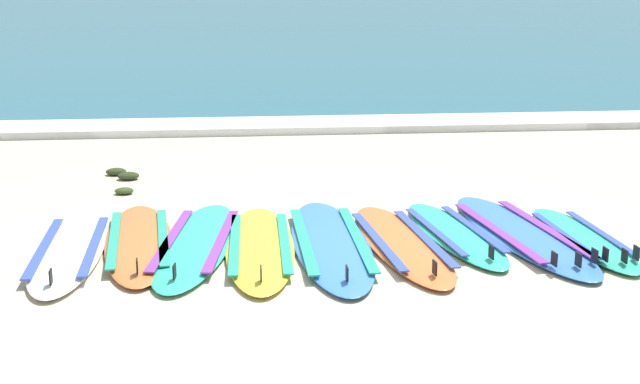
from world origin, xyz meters
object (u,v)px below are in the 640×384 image
at_px(surfboard_0, 69,250).
at_px(surfboard_6, 454,233).
at_px(surfboard_3, 260,246).
at_px(surfboard_7, 521,233).
at_px(surfboard_2, 196,243).
at_px(surfboard_5, 401,243).
at_px(surfboard_8, 583,238).
at_px(surfboard_1, 139,241).
at_px(surfboard_4, 330,243).

bearing_deg(surfboard_0, surfboard_6, 2.56).
distance_m(surfboard_3, surfboard_7, 2.34).
height_order(surfboard_2, surfboard_6, same).
distance_m(surfboard_2, surfboard_7, 2.88).
bearing_deg(surfboard_5, surfboard_8, -0.85).
bearing_deg(surfboard_2, surfboard_1, 169.62).
height_order(surfboard_3, surfboard_4, same).
relative_size(surfboard_2, surfboard_8, 1.30).
distance_m(surfboard_2, surfboard_4, 1.16).
bearing_deg(surfboard_5, surfboard_3, 179.11).
height_order(surfboard_4, surfboard_5, same).
bearing_deg(surfboard_0, surfboard_4, -0.15).
bearing_deg(surfboard_2, surfboard_6, 1.46).
distance_m(surfboard_1, surfboard_5, 2.27).
relative_size(surfboard_1, surfboard_3, 1.00).
relative_size(surfboard_5, surfboard_7, 0.90).
distance_m(surfboard_5, surfboard_7, 1.13).
bearing_deg(surfboard_0, surfboard_2, 4.92).
relative_size(surfboard_1, surfboard_4, 0.90).
bearing_deg(surfboard_3, surfboard_0, 178.35).
xyz_separation_m(surfboard_3, surfboard_5, (1.22, -0.02, 0.00)).
xyz_separation_m(surfboard_4, surfboard_8, (2.22, -0.08, 0.00)).
relative_size(surfboard_1, surfboard_5, 1.00).
height_order(surfboard_0, surfboard_1, same).
relative_size(surfboard_0, surfboard_7, 0.88).
distance_m(surfboard_1, surfboard_3, 1.07).
height_order(surfboard_3, surfboard_7, same).
xyz_separation_m(surfboard_1, surfboard_5, (2.26, -0.25, 0.00)).
distance_m(surfboard_2, surfboard_3, 0.56).
height_order(surfboard_2, surfboard_3, same).
bearing_deg(surfboard_5, surfboard_2, 174.94).
bearing_deg(surfboard_2, surfboard_0, -175.08).
bearing_deg(surfboard_4, surfboard_8, -2.15).
height_order(surfboard_1, surfboard_7, same).
xyz_separation_m(surfboard_0, surfboard_5, (2.81, -0.07, -0.00)).
distance_m(surfboard_0, surfboard_6, 3.34).
relative_size(surfboard_3, surfboard_7, 0.90).
distance_m(surfboard_1, surfboard_4, 1.66).
bearing_deg(surfboard_8, surfboard_0, 178.85).
height_order(surfboard_3, surfboard_8, same).
bearing_deg(surfboard_1, surfboard_3, -12.34).
xyz_separation_m(surfboard_2, surfboard_7, (2.88, 0.01, 0.00)).
xyz_separation_m(surfboard_5, surfboard_6, (0.52, 0.21, 0.00)).
bearing_deg(surfboard_1, surfboard_2, -10.38).
distance_m(surfboard_1, surfboard_7, 3.38).
bearing_deg(surfboard_0, surfboard_7, 1.43).
xyz_separation_m(surfboard_1, surfboard_8, (3.87, -0.27, 0.00)).
xyz_separation_m(surfboard_1, surfboard_6, (2.78, -0.03, 0.00)).
height_order(surfboard_3, surfboard_5, same).
bearing_deg(surfboard_6, surfboard_1, 179.32).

